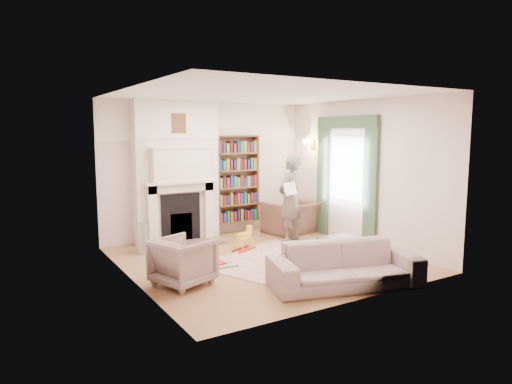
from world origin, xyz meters
TOP-DOWN VIEW (x-y plane):
  - floor at (0.00, 0.00)m, footprint 4.50×4.50m
  - ceiling at (0.00, 0.00)m, footprint 4.50×4.50m
  - wall_back at (0.00, 2.25)m, footprint 4.50×0.00m
  - wall_front at (0.00, -2.25)m, footprint 4.50×0.00m
  - wall_left at (-2.25, 0.00)m, footprint 0.00×4.50m
  - wall_right at (2.25, 0.00)m, footprint 0.00×4.50m
  - fireplace at (-0.75, 2.05)m, footprint 1.70×0.58m
  - bookcase at (0.65, 2.12)m, footprint 1.00×0.24m
  - window at (2.23, 0.40)m, footprint 0.02×0.90m
  - curtain_left at (2.20, -0.30)m, footprint 0.07×0.32m
  - curtain_right at (2.20, 1.10)m, footprint 0.07×0.32m
  - pelmet at (2.19, 0.40)m, footprint 0.09×1.70m
  - wall_sconce at (2.03, 1.50)m, footprint 0.20×0.24m
  - rug at (0.18, -0.15)m, footprint 2.84×2.54m
  - armchair_reading at (1.63, 1.47)m, footprint 1.20×1.09m
  - armchair_left at (-1.67, -0.49)m, footprint 0.96×0.95m
  - sofa at (0.26, -1.75)m, footprint 2.28×1.41m
  - man_reading at (1.18, 0.87)m, footprint 0.73×0.59m
  - newspaper at (1.03, 0.67)m, footprint 0.37×0.21m
  - coffee_table at (0.95, -0.88)m, footprint 0.72×0.49m
  - paraffin_heater at (-1.65, 1.49)m, footprint 0.29×0.29m
  - rocking_horse at (0.01, 0.70)m, footprint 0.54×0.39m
  - board_game at (-0.74, 0.02)m, footprint 0.35×0.35m
  - game_box_lid at (-0.88, 0.05)m, footprint 0.33×0.25m
  - comic_annuals at (0.14, -0.41)m, footprint 0.63×0.30m

SIDE VIEW (x-z plane):
  - floor at x=0.00m, z-range 0.00..0.00m
  - rug at x=0.18m, z-range 0.00..0.01m
  - comic_annuals at x=0.14m, z-range 0.01..0.03m
  - board_game at x=-0.74m, z-range 0.01..0.04m
  - game_box_lid at x=-0.88m, z-range 0.01..0.06m
  - rocking_horse at x=0.01m, z-range 0.00..0.44m
  - coffee_table at x=0.95m, z-range 0.00..0.45m
  - paraffin_heater at x=-1.65m, z-range 0.00..0.55m
  - sofa at x=0.26m, z-range 0.00..0.62m
  - armchair_reading at x=1.63m, z-range 0.00..0.68m
  - armchair_left at x=-1.67m, z-range 0.00..0.69m
  - man_reading at x=1.18m, z-range 0.00..1.73m
  - newspaper at x=1.03m, z-range 0.98..1.22m
  - bookcase at x=0.65m, z-range 0.25..2.10m
  - curtain_left at x=2.20m, z-range 0.00..2.40m
  - curtain_right at x=2.20m, z-range 0.00..2.40m
  - fireplace at x=-0.75m, z-range -0.01..2.79m
  - wall_back at x=0.00m, z-range -0.85..3.65m
  - wall_front at x=0.00m, z-range -0.85..3.65m
  - wall_left at x=-2.25m, z-range -0.85..3.65m
  - wall_right at x=2.25m, z-range -0.85..3.65m
  - window at x=2.23m, z-range 0.80..2.10m
  - wall_sconce at x=2.03m, z-range 1.78..2.02m
  - pelmet at x=2.19m, z-range 2.26..2.50m
  - ceiling at x=0.00m, z-range 2.80..2.80m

